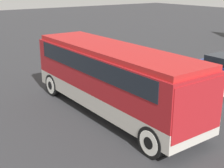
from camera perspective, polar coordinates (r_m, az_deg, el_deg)
ground_plane at (r=14.61m, az=0.00°, el=-5.24°), size 120.00×120.00×0.00m
tour_bus at (r=13.89m, az=0.23°, el=1.81°), size 9.76×2.69×3.12m
parked_car_mid at (r=17.60m, az=12.18°, el=0.96°), size 4.74×1.90×1.48m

